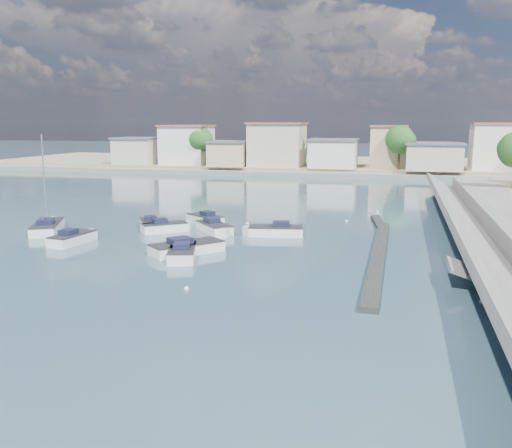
{
  "coord_description": "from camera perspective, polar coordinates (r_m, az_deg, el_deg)",
  "views": [
    {
      "loc": [
        8.25,
        -31.91,
        9.84
      ],
      "look_at": [
        -3.28,
        13.73,
        1.4
      ],
      "focal_mm": 40.0,
      "sensor_mm": 36.0,
      "label": 1
    }
  ],
  "objects": [
    {
      "name": "far_shore_quay",
      "position": [
        103.67,
        9.59,
        4.8
      ],
      "size": [
        160.0,
        2.5,
        0.8
      ],
      "primitive_type": "cube",
      "color": "slate",
      "rests_on": "ground"
    },
    {
      "name": "breakwater",
      "position": [
        45.65,
        12.17,
        -2.3
      ],
      "size": [
        2.0,
        31.02,
        0.35
      ],
      "color": "black",
      "rests_on": "ground"
    },
    {
      "name": "motorboat_a",
      "position": [
        42.25,
        -7.35,
        -2.86
      ],
      "size": [
        3.16,
        5.28,
        1.48
      ],
      "color": "white",
      "rests_on": "ground"
    },
    {
      "name": "ground",
      "position": [
        73.05,
        7.57,
        2.34
      ],
      "size": [
        400.0,
        400.0,
        0.0
      ],
      "primitive_type": "plane",
      "color": "#2A4654",
      "rests_on": "ground"
    },
    {
      "name": "far_town",
      "position": [
        108.97,
        15.58,
        7.22
      ],
      "size": [
        113.01,
        12.8,
        8.35
      ],
      "color": "beige",
      "rests_on": "far_shore_land"
    },
    {
      "name": "motorboat_b",
      "position": [
        52.37,
        -8.91,
        -0.37
      ],
      "size": [
        4.18,
        3.88,
        1.48
      ],
      "color": "white",
      "rests_on": "ground"
    },
    {
      "name": "sailboat",
      "position": [
        55.48,
        -20.09,
        -0.25
      ],
      "size": [
        4.64,
        6.86,
        9.0
      ],
      "color": "white",
      "rests_on": "ground"
    },
    {
      "name": "shore_trees",
      "position": [
        100.09,
        14.35,
        7.78
      ],
      "size": [
        74.56,
        38.32,
        7.92
      ],
      "color": "#38281E",
      "rests_on": "ground"
    },
    {
      "name": "motorboat_h",
      "position": [
        43.75,
        -6.58,
        -2.39
      ],
      "size": [
        5.32,
        5.64,
        1.48
      ],
      "color": "white",
      "rests_on": "ground"
    },
    {
      "name": "motorboat_g",
      "position": [
        51.4,
        -4.12,
        -0.47
      ],
      "size": [
        4.51,
        4.84,
        1.48
      ],
      "color": "white",
      "rests_on": "ground"
    },
    {
      "name": "motorboat_c",
      "position": [
        56.39,
        -5.25,
        0.46
      ],
      "size": [
        4.45,
        3.89,
        1.48
      ],
      "color": "white",
      "rests_on": "ground"
    },
    {
      "name": "motorboat_d",
      "position": [
        50.05,
        1.7,
        -0.74
      ],
      "size": [
        5.42,
        2.71,
        1.48
      ],
      "color": "white",
      "rests_on": "ground"
    },
    {
      "name": "mooring_buoys",
      "position": [
        48.7,
        6.4,
        -1.49
      ],
      "size": [
        19.33,
        33.35,
        0.33
      ],
      "color": "white",
      "rests_on": "ground"
    },
    {
      "name": "motorboat_f",
      "position": [
        54.36,
        -10.56,
        -0.03
      ],
      "size": [
        3.45,
        4.35,
        1.48
      ],
      "color": "white",
      "rests_on": "ground"
    },
    {
      "name": "far_shore_land",
      "position": [
        124.52,
        10.39,
        5.79
      ],
      "size": [
        160.0,
        40.0,
        1.4
      ],
      "primitive_type": "cube",
      "color": "gray",
      "rests_on": "ground"
    },
    {
      "name": "motorboat_e",
      "position": [
        49.24,
        -17.7,
        -1.4
      ],
      "size": [
        2.27,
        4.99,
        1.48
      ],
      "color": "white",
      "rests_on": "ground"
    }
  ]
}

